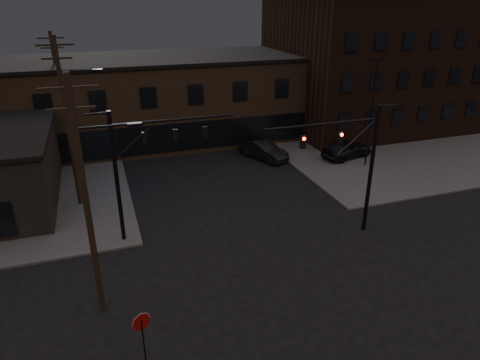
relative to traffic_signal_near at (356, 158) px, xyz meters
name	(u,v)px	position (x,y,z in m)	size (l,w,h in m)	color
ground	(303,293)	(-5.36, -4.50, -4.93)	(140.00, 140.00, 0.00)	black
sidewalk_ne	(393,131)	(16.64, 17.50, -4.86)	(30.00, 30.00, 0.15)	#474744
building_row	(183,98)	(-5.36, 23.50, -0.93)	(40.00, 12.00, 8.00)	brown
building_right	(379,62)	(16.64, 21.50, 2.07)	(22.00, 16.00, 14.00)	black
traffic_signal_near	(356,158)	(0.00, 0.00, 0.00)	(7.12, 0.24, 8.00)	black
traffic_signal_far	(138,161)	(-12.07, 3.50, 0.08)	(7.12, 0.24, 8.00)	black
stop_sign	(142,327)	(-13.36, -6.49, -3.09)	(0.72, 0.33, 2.48)	black
utility_pole_near	(87,196)	(-14.79, -2.50, 0.94)	(3.70, 0.28, 11.00)	black
utility_pole_mid	(68,121)	(-15.79, 9.50, 1.19)	(3.70, 0.28, 11.50)	black
utility_pole_far	(60,92)	(-16.86, 21.50, 0.85)	(2.20, 0.28, 11.00)	black
lot_light_a	(372,104)	(7.64, 9.50, 0.58)	(1.50, 0.28, 9.14)	black
lot_light_b	(395,88)	(13.64, 14.50, 0.58)	(1.50, 0.28, 9.14)	black
parked_car_lot_a	(347,149)	(7.04, 11.59, -3.94)	(1.98, 4.93, 1.68)	black
parked_car_lot_b	(360,132)	(11.36, 16.02, -4.05)	(2.05, 5.05, 1.46)	silver
car_crossing	(263,150)	(-0.09, 14.20, -4.11)	(1.75, 5.01, 1.65)	black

